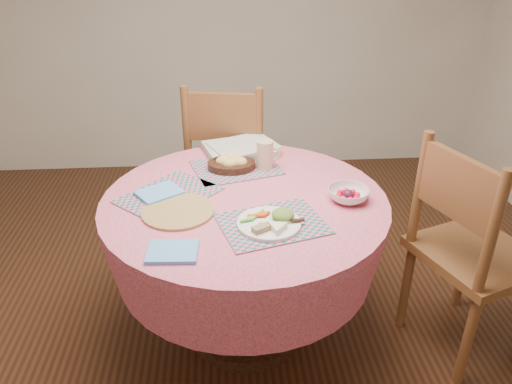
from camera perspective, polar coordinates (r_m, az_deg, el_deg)
ground at (r=2.60m, az=-1.14°, el=-15.42°), size 4.00×4.00×0.00m
dining_table at (r=2.25m, az=-1.27°, el=-5.09°), size 1.24×1.24×0.75m
chair_right at (r=2.38m, az=23.16°, el=-6.00°), size 0.60×0.61×1.04m
chair_back at (r=2.97m, az=-3.25°, el=3.36°), size 0.56×0.54×1.05m
placemat_front at (r=1.97m, az=1.87°, el=-3.65°), size 0.47×0.40×0.01m
placemat_left at (r=2.20m, az=-9.93°, el=-0.36°), size 0.49×0.50×0.01m
placemat_back at (r=2.42m, az=-2.26°, el=2.80°), size 0.47×0.40×0.01m
wicker_trivet at (r=2.07m, az=-8.91°, el=-2.18°), size 0.30×0.30×0.01m
napkin_near at (r=1.82m, az=-9.52°, el=-6.76°), size 0.19×0.15×0.01m
napkin_far at (r=2.21m, az=-10.98°, el=-0.10°), size 0.23×0.22×0.01m
dinner_plate at (r=1.94m, az=1.75°, el=-3.47°), size 0.25×0.25×0.05m
bread_bowl at (r=2.40m, az=-2.80°, el=3.39°), size 0.23×0.23×0.08m
latte_mug at (r=2.39m, az=1.08°, el=4.31°), size 0.12×0.08×0.14m
fruit_bowl at (r=2.16m, az=10.48°, el=-0.31°), size 0.23×0.23×0.05m
newspaper_stack at (r=2.58m, az=-1.81°, el=5.00°), size 0.42×0.36×0.04m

